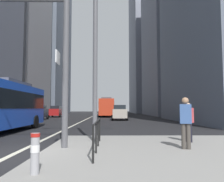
{
  "coord_description": "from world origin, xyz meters",
  "views": [
    {
      "loc": [
        3.22,
        -7.9,
        1.55
      ],
      "look_at": [
        3.6,
        28.57,
        4.25
      ],
      "focal_mm": 37.04,
      "sensor_mm": 36.0,
      "label": 1
    }
  ],
  "objects_px": {
    "city_bus_red_receding": "(106,107)",
    "pedestrian_walking": "(188,120)",
    "car_receding_far": "(119,112)",
    "street_lamp_post": "(95,23)",
    "car_oncoming_far": "(38,112)",
    "traffic_signal_gantry": "(1,37)",
    "bollard_left": "(35,151)",
    "car_oncoming_mid": "(56,111)",
    "pedestrian_waiting": "(186,120)",
    "car_receding_near": "(108,110)"
  },
  "relations": [
    {
      "from": "city_bus_red_receding",
      "to": "street_lamp_post",
      "type": "height_order",
      "value": "street_lamp_post"
    },
    {
      "from": "car_oncoming_mid",
      "to": "street_lamp_post",
      "type": "relative_size",
      "value": 0.53
    },
    {
      "from": "car_oncoming_far",
      "to": "bollard_left",
      "type": "relative_size",
      "value": 4.75
    },
    {
      "from": "city_bus_red_receding",
      "to": "street_lamp_post",
      "type": "distance_m",
      "value": 32.91
    },
    {
      "from": "city_bus_red_receding",
      "to": "street_lamp_post",
      "type": "xyz_separation_m",
      "value": [
        -0.06,
        -32.73,
        3.45
      ]
    },
    {
      "from": "street_lamp_post",
      "to": "pedestrian_walking",
      "type": "distance_m",
      "value": 5.77
    },
    {
      "from": "traffic_signal_gantry",
      "to": "bollard_left",
      "type": "bearing_deg",
      "value": -54.25
    },
    {
      "from": "city_bus_red_receding",
      "to": "car_receding_near",
      "type": "relative_size",
      "value": 2.41
    },
    {
      "from": "pedestrian_walking",
      "to": "traffic_signal_gantry",
      "type": "bearing_deg",
      "value": -169.91
    },
    {
      "from": "city_bus_red_receding",
      "to": "pedestrian_waiting",
      "type": "bearing_deg",
      "value": -84.74
    },
    {
      "from": "car_oncoming_mid",
      "to": "pedestrian_walking",
      "type": "distance_m",
      "value": 33.08
    },
    {
      "from": "bollard_left",
      "to": "pedestrian_waiting",
      "type": "distance_m",
      "value": 5.17
    },
    {
      "from": "car_oncoming_far",
      "to": "traffic_signal_gantry",
      "type": "distance_m",
      "value": 23.44
    },
    {
      "from": "traffic_signal_gantry",
      "to": "street_lamp_post",
      "type": "xyz_separation_m",
      "value": [
        3.33,
        1.63,
        1.13
      ]
    },
    {
      "from": "car_receding_far",
      "to": "pedestrian_waiting",
      "type": "distance_m",
      "value": 21.91
    },
    {
      "from": "car_oncoming_mid",
      "to": "bollard_left",
      "type": "xyz_separation_m",
      "value": [
        7.7,
        -35.2,
        -0.36
      ]
    },
    {
      "from": "pedestrian_walking",
      "to": "street_lamp_post",
      "type": "bearing_deg",
      "value": 174.91
    },
    {
      "from": "car_oncoming_far",
      "to": "pedestrian_walking",
      "type": "height_order",
      "value": "car_oncoming_far"
    },
    {
      "from": "traffic_signal_gantry",
      "to": "car_oncoming_mid",
      "type": "bearing_deg",
      "value": 99.47
    },
    {
      "from": "car_oncoming_mid",
      "to": "pedestrian_walking",
      "type": "height_order",
      "value": "car_oncoming_mid"
    },
    {
      "from": "city_bus_red_receding",
      "to": "car_oncoming_mid",
      "type": "bearing_deg",
      "value": -164.22
    },
    {
      "from": "car_oncoming_far",
      "to": "pedestrian_walking",
      "type": "relative_size",
      "value": 2.52
    },
    {
      "from": "car_receding_near",
      "to": "pedestrian_waiting",
      "type": "xyz_separation_m",
      "value": [
        3.06,
        -59.25,
        0.15
      ]
    },
    {
      "from": "city_bus_red_receding",
      "to": "car_receding_far",
      "type": "bearing_deg",
      "value": -81.84
    },
    {
      "from": "car_receding_near",
      "to": "city_bus_red_receding",
      "type": "bearing_deg",
      "value": -90.31
    },
    {
      "from": "pedestrian_walking",
      "to": "car_oncoming_far",
      "type": "bearing_deg",
      "value": 120.9
    },
    {
      "from": "car_oncoming_mid",
      "to": "pedestrian_walking",
      "type": "relative_size",
      "value": 2.63
    },
    {
      "from": "car_receding_far",
      "to": "street_lamp_post",
      "type": "bearing_deg",
      "value": -95.45
    },
    {
      "from": "car_oncoming_far",
      "to": "pedestrian_waiting",
      "type": "distance_m",
      "value": 25.89
    },
    {
      "from": "car_oncoming_far",
      "to": "city_bus_red_receding",
      "type": "bearing_deg",
      "value": 53.01
    },
    {
      "from": "car_oncoming_mid",
      "to": "car_receding_far",
      "type": "xyz_separation_m",
      "value": [
        10.55,
        -10.37,
        -0.0
      ]
    },
    {
      "from": "pedestrian_walking",
      "to": "car_receding_far",
      "type": "bearing_deg",
      "value": 95.64
    },
    {
      "from": "car_receding_far",
      "to": "city_bus_red_receding",
      "type": "bearing_deg",
      "value": 98.16
    },
    {
      "from": "car_oncoming_mid",
      "to": "traffic_signal_gantry",
      "type": "relative_size",
      "value": 0.61
    },
    {
      "from": "pedestrian_walking",
      "to": "pedestrian_waiting",
      "type": "bearing_deg",
      "value": -111.67
    },
    {
      "from": "traffic_signal_gantry",
      "to": "street_lamp_post",
      "type": "bearing_deg",
      "value": 26.13
    },
    {
      "from": "car_receding_far",
      "to": "pedestrian_waiting",
      "type": "relative_size",
      "value": 2.27
    },
    {
      "from": "city_bus_red_receding",
      "to": "pedestrian_walking",
      "type": "height_order",
      "value": "city_bus_red_receding"
    },
    {
      "from": "pedestrian_waiting",
      "to": "bollard_left",
      "type": "bearing_deg",
      "value": -144.89
    },
    {
      "from": "city_bus_red_receding",
      "to": "street_lamp_post",
      "type": "relative_size",
      "value": 1.4
    },
    {
      "from": "car_oncoming_mid",
      "to": "car_oncoming_far",
      "type": "bearing_deg",
      "value": -91.1
    },
    {
      "from": "city_bus_red_receding",
      "to": "pedestrian_waiting",
      "type": "xyz_separation_m",
      "value": [
        3.19,
        -34.7,
        -0.7
      ]
    },
    {
      "from": "street_lamp_post",
      "to": "bollard_left",
      "type": "bearing_deg",
      "value": -100.97
    },
    {
      "from": "traffic_signal_gantry",
      "to": "car_oncoming_far",
      "type": "bearing_deg",
      "value": 103.7
    },
    {
      "from": "pedestrian_waiting",
      "to": "pedestrian_walking",
      "type": "bearing_deg",
      "value": 68.33
    },
    {
      "from": "car_oncoming_mid",
      "to": "car_receding_near",
      "type": "bearing_deg",
      "value": 71.87
    },
    {
      "from": "city_bus_red_receding",
      "to": "pedestrian_walking",
      "type": "distance_m",
      "value": 33.31
    },
    {
      "from": "car_oncoming_far",
      "to": "street_lamp_post",
      "type": "relative_size",
      "value": 0.51
    },
    {
      "from": "street_lamp_post",
      "to": "pedestrian_walking",
      "type": "xyz_separation_m",
      "value": [
        3.9,
        -0.35,
        -4.24
      ]
    },
    {
      "from": "pedestrian_waiting",
      "to": "pedestrian_walking",
      "type": "distance_m",
      "value": 1.75
    }
  ]
}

